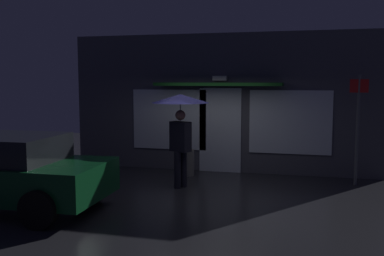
% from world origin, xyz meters
% --- Properties ---
extents(ground_plane, '(18.00, 18.00, 0.00)m').
position_xyz_m(ground_plane, '(0.00, 0.00, 0.00)').
color(ground_plane, '#26262B').
extents(building_facade, '(8.14, 1.00, 3.61)m').
position_xyz_m(building_facade, '(0.01, 2.33, 1.79)').
color(building_facade, '#4C4C56').
rests_on(building_facade, ground).
extents(person_with_umbrella, '(1.27, 1.27, 2.09)m').
position_xyz_m(person_with_umbrella, '(-0.53, 0.26, 1.70)').
color(person_with_umbrella, black).
rests_on(person_with_umbrella, ground).
extents(street_sign_post, '(0.40, 0.07, 2.52)m').
position_xyz_m(street_sign_post, '(3.30, 1.48, 1.42)').
color(street_sign_post, '#595B60').
rests_on(street_sign_post, ground).
extents(sidewalk_bollard, '(0.29, 0.29, 0.66)m').
position_xyz_m(sidewalk_bollard, '(-0.68, 1.52, 0.33)').
color(sidewalk_bollard, slate).
rests_on(sidewalk_bollard, ground).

